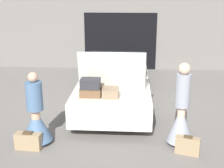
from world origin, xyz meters
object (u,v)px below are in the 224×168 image
Objects in this scene: suitcase_beside_left_person at (28,141)px; suitcase_beside_right_person at (188,146)px; person_left at (36,119)px; car at (115,82)px; person_right at (181,116)px.

suitcase_beside_left_person is 3.17m from suitcase_beside_right_person.
person_left is 3.13× the size of suitcase_beside_right_person.
person_left is 3.10m from suitcase_beside_right_person.
car is 2.72× the size of person_right.
suitcase_beside_left_person is at bearing -15.57° from person_left.
person_left is at bearing 91.66° from person_right.
car reaches higher than suitcase_beside_right_person.
suitcase_beside_right_person is at bearing 91.18° from person_left.
suitcase_beside_left_person is (-0.11, -0.27, -0.37)m from person_left.
car is 3.32m from suitcase_beside_left_person.
suitcase_beside_right_person is at bearing -0.04° from suitcase_beside_left_person.
person_left is at bearing -119.43° from car.
person_left reaches higher than suitcase_beside_left_person.
car reaches higher than person_left.
person_right reaches higher than car.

